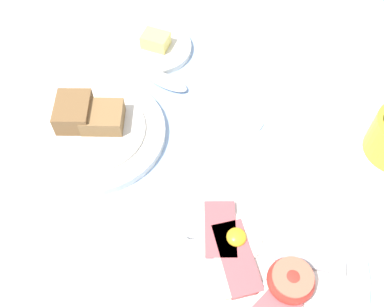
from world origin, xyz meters
The scene contains 5 objects.
ground_plane centered at (0.00, 0.00, 0.00)m, with size 3.00×3.00×0.00m, color #93B2DB.
breakfast_plate centered at (0.06, 0.01, 0.01)m, with size 0.26×0.26×0.04m.
bread_plate centered at (-0.21, 0.06, 0.01)m, with size 0.19×0.19×0.05m.
butter_dish centered at (-0.23, 0.24, 0.01)m, with size 0.11×0.11×0.03m.
teaspoon_near_cup centered at (-0.15, 0.19, 0.01)m, with size 0.19×0.03×0.01m.
Camera 1 is at (0.10, -0.18, 0.50)m, focal length 42.00 mm.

